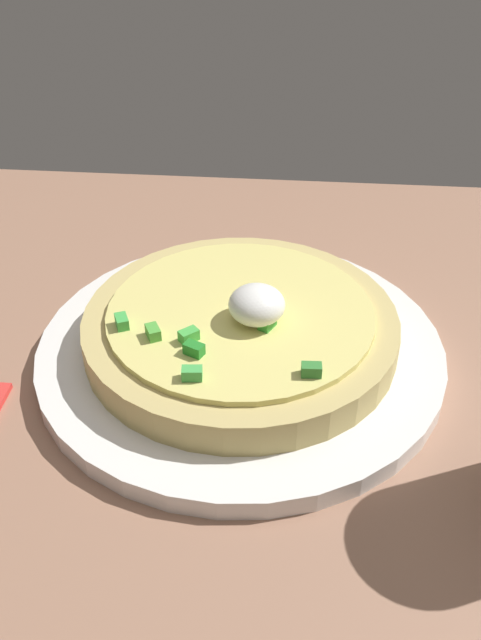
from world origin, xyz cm
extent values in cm
cube|color=#996E56|center=(0.00, 0.00, 1.11)|extent=(105.85, 66.94, 2.22)
cylinder|color=white|center=(7.36, -1.86, 2.95)|extent=(29.74, 29.74, 1.46)
cylinder|color=tan|center=(7.36, -1.86, 4.89)|extent=(22.67, 22.67, 2.42)
cylinder|color=#E2D576|center=(7.36, -1.86, 6.33)|extent=(19.12, 19.12, 0.44)
ellipsoid|color=white|center=(6.15, -0.81, 7.84)|extent=(3.93, 3.93, 2.58)
cube|color=#358336|center=(2.30, 4.73, 6.95)|extent=(1.32, 0.86, 0.80)
cube|color=green|center=(9.70, 5.75, 6.95)|extent=(1.35, 0.92, 0.80)
cube|color=green|center=(12.93, 1.78, 6.95)|extent=(1.30, 1.50, 0.80)
cube|color=#248729|center=(9.93, 3.33, 6.95)|extent=(1.50, 1.27, 0.80)
cube|color=green|center=(10.49, 1.91, 6.95)|extent=(1.49, 1.45, 0.80)
cube|color=green|center=(5.34, -0.30, 6.95)|extent=(1.31, 1.51, 0.80)
cube|color=green|center=(15.30, 0.79, 6.95)|extent=(1.25, 1.49, 0.80)
camera|label=1|loc=(3.74, 37.83, 34.77)|focal=38.55mm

